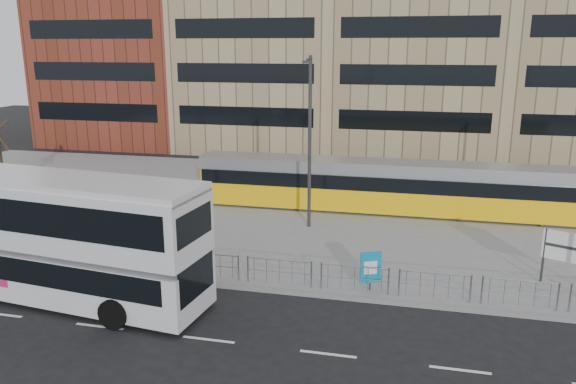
% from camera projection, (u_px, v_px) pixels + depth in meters
% --- Properties ---
extents(ground, '(120.00, 120.00, 0.00)m').
position_uv_depth(ground, '(294.00, 295.00, 21.89)').
color(ground, black).
rests_on(ground, ground).
extents(plaza, '(64.00, 24.00, 0.15)m').
position_uv_depth(plaza, '(337.00, 209.00, 33.18)').
color(plaza, gray).
rests_on(plaza, ground).
extents(kerb, '(64.00, 0.25, 0.17)m').
position_uv_depth(kerb, '(294.00, 293.00, 21.92)').
color(kerb, gray).
rests_on(kerb, ground).
extents(building_row, '(70.40, 18.40, 31.20)m').
position_uv_depth(building_row, '(392.00, 6.00, 50.59)').
color(building_row, maroon).
rests_on(building_row, ground).
extents(pedestrian_barrier, '(32.07, 0.07, 1.10)m').
position_uv_depth(pedestrian_barrier, '(347.00, 271.00, 21.68)').
color(pedestrian_barrier, gray).
rests_on(pedestrian_barrier, plaza).
extents(road_markings, '(62.00, 0.12, 0.01)m').
position_uv_depth(road_markings, '(297.00, 350.00, 17.90)').
color(road_markings, white).
rests_on(road_markings, ground).
extents(double_decker_bus, '(12.22, 4.15, 4.79)m').
position_uv_depth(double_decker_bus, '(54.00, 234.00, 21.03)').
color(double_decker_bus, silver).
rests_on(double_decker_bus, ground).
extents(tram, '(24.87, 2.47, 2.93)m').
position_uv_depth(tram, '(413.00, 188.00, 31.74)').
color(tram, yellow).
rests_on(tram, plaza).
extents(station_sign, '(1.84, 0.86, 2.27)m').
position_uv_depth(station_sign, '(569.00, 250.00, 21.77)').
color(station_sign, '#2D2D30').
rests_on(station_sign, plaza).
extents(ad_panel, '(0.80, 0.40, 1.59)m').
position_uv_depth(ad_panel, '(371.00, 268.00, 21.71)').
color(ad_panel, '#2D2D30').
rests_on(ad_panel, plaza).
extents(pedestrian, '(0.41, 0.60, 1.60)m').
position_uv_depth(pedestrian, '(171.00, 209.00, 30.09)').
color(pedestrian, black).
rests_on(pedestrian, plaza).
extents(traffic_light_west, '(0.20, 0.23, 3.10)m').
position_uv_depth(traffic_light_west, '(82.00, 221.00, 24.08)').
color(traffic_light_west, '#2D2D30').
rests_on(traffic_light_west, plaza).
extents(lamp_post_west, '(0.45, 1.04, 8.82)m').
position_uv_depth(lamp_post_west, '(310.00, 137.00, 28.44)').
color(lamp_post_west, '#2D2D30').
rests_on(lamp_post_west, plaza).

